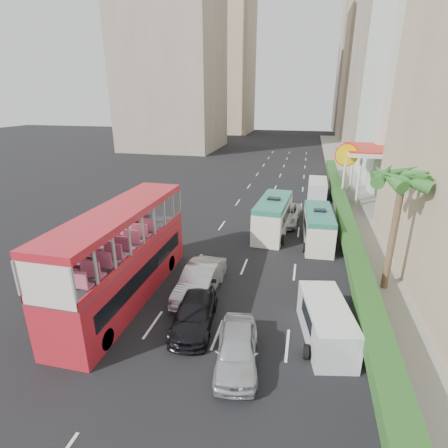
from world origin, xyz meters
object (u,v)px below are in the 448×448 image
(car_silver_lane_b, at_px, (237,363))
(car_silver_lane_a, at_px, (200,293))
(van_asset, at_px, (284,222))
(double_decker_bus, at_px, (123,255))
(palm_tree, at_px, (393,235))
(shell_station, at_px, (376,175))
(car_black, at_px, (195,325))
(minibus_near, at_px, (273,217))
(minibus_far, at_px, (318,227))
(panel_van_near, at_px, (326,323))
(panel_van_far, at_px, (317,189))

(car_silver_lane_b, bearing_deg, car_silver_lane_a, 113.69)
(car_silver_lane_a, height_order, van_asset, car_silver_lane_a)
(double_decker_bus, height_order, car_silver_lane_b, double_decker_bus)
(car_silver_lane_a, bearing_deg, van_asset, 76.24)
(palm_tree, relative_size, shell_station, 0.80)
(van_asset, bearing_deg, shell_station, 49.45)
(car_black, bearing_deg, car_silver_lane_a, 94.21)
(minibus_near, bearing_deg, car_silver_lane_a, -102.06)
(minibus_far, height_order, shell_station, shell_station)
(panel_van_near, bearing_deg, double_decker_bus, 161.89)
(shell_station, bearing_deg, palm_tree, -96.60)
(double_decker_bus, relative_size, minibus_near, 1.74)
(car_silver_lane_a, relative_size, panel_van_far, 1.03)
(minibus_far, bearing_deg, palm_tree, -62.18)
(car_silver_lane_b, relative_size, panel_van_far, 0.89)
(van_asset, distance_m, panel_van_far, 9.26)
(car_silver_lane_a, relative_size, van_asset, 0.91)
(panel_van_near, xyz_separation_m, panel_van_far, (-0.06, 24.06, 0.07))
(car_black, height_order, minibus_far, minibus_far)
(van_asset, bearing_deg, double_decker_bus, -114.75)
(car_silver_lane_a, bearing_deg, double_decker_bus, -159.45)
(car_silver_lane_b, xyz_separation_m, panel_van_near, (3.56, 2.37, 0.88))
(minibus_far, relative_size, panel_van_far, 1.19)
(double_decker_bus, relative_size, shell_station, 1.38)
(minibus_far, bearing_deg, car_black, -119.84)
(car_silver_lane_a, distance_m, car_silver_lane_b, 5.70)
(palm_tree, bearing_deg, van_asset, 122.04)
(minibus_far, bearing_deg, panel_van_near, -92.07)
(panel_van_near, xyz_separation_m, palm_tree, (3.41, 5.20, 2.50))
(minibus_far, distance_m, shell_station, 14.29)
(minibus_far, xyz_separation_m, panel_van_near, (0.20, -11.23, -0.37))
(car_silver_lane_a, xyz_separation_m, panel_van_far, (6.53, 21.61, 0.95))
(double_decker_bus, relative_size, panel_van_far, 2.31)
(double_decker_bus, xyz_separation_m, palm_tree, (13.80, 4.00, 0.85))
(van_asset, height_order, minibus_near, minibus_near)
(car_silver_lane_b, height_order, shell_station, shell_station)
(car_black, distance_m, van_asset, 15.94)
(minibus_near, bearing_deg, panel_van_near, -69.31)
(car_silver_lane_a, bearing_deg, palm_tree, 17.58)
(van_asset, height_order, minibus_far, minibus_far)
(minibus_far, distance_m, palm_tree, 7.34)
(minibus_far, distance_m, panel_van_near, 11.23)
(car_silver_lane_a, xyz_separation_m, minibus_far, (6.40, 8.77, 1.25))
(minibus_near, distance_m, minibus_far, 3.66)
(minibus_near, bearing_deg, double_decker_bus, -116.56)
(car_silver_lane_a, distance_m, panel_van_near, 7.09)
(minibus_far, bearing_deg, double_decker_bus, -138.56)
(double_decker_bus, bearing_deg, minibus_near, 59.06)
(car_silver_lane_b, relative_size, van_asset, 0.78)
(double_decker_bus, height_order, car_silver_lane_a, double_decker_bus)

